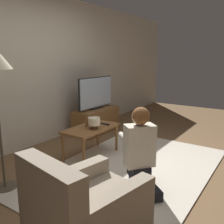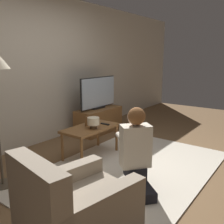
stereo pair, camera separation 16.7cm
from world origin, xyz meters
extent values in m
plane|color=brown|center=(0.00, 0.00, 0.00)|extent=(10.00, 10.00, 0.00)
cube|color=beige|center=(0.00, 1.93, 1.30)|extent=(10.00, 0.06, 2.60)
cube|color=beige|center=(0.00, 0.00, 0.01)|extent=(2.94, 1.93, 0.02)
cube|color=brown|center=(1.16, 1.47, 0.25)|extent=(1.03, 0.45, 0.49)
cube|color=black|center=(1.16, 1.47, 0.51)|extent=(0.34, 0.08, 0.04)
cube|color=black|center=(1.16, 1.48, 0.82)|extent=(1.01, 0.03, 0.61)
cube|color=silver|center=(1.16, 1.47, 0.82)|extent=(0.98, 0.04, 0.58)
cube|color=brown|center=(0.08, 0.74, 0.46)|extent=(0.90, 0.47, 0.04)
cylinder|color=brown|center=(-0.33, 0.55, 0.22)|extent=(0.04, 0.04, 0.44)
cylinder|color=brown|center=(0.49, 0.55, 0.22)|extent=(0.04, 0.04, 0.44)
cylinder|color=brown|center=(-0.33, 0.94, 0.22)|extent=(0.04, 0.04, 0.44)
cylinder|color=brown|center=(0.49, 0.94, 0.22)|extent=(0.04, 0.04, 0.44)
cylinder|color=#4C4233|center=(-1.25, 0.99, 0.01)|extent=(0.28, 0.28, 0.03)
cube|color=gray|center=(-1.31, -0.35, 0.19)|extent=(1.01, 0.86, 0.38)
cube|color=gray|center=(-1.68, -0.28, 0.59)|extent=(0.28, 0.72, 0.42)
cube|color=gray|center=(-1.37, -0.63, 0.26)|extent=(0.91, 0.30, 0.52)
cube|color=gray|center=(-1.26, -0.07, 0.26)|extent=(0.91, 0.30, 0.52)
cube|color=black|center=(-0.43, -0.43, 0.07)|extent=(0.47, 0.50, 0.11)
cube|color=black|center=(-0.31, -0.29, 0.20)|extent=(0.32, 0.33, 0.14)
cube|color=beige|center=(-0.31, -0.29, 0.51)|extent=(0.39, 0.37, 0.49)
sphere|color=#DBAD8E|center=(-0.31, -0.29, 0.86)|extent=(0.20, 0.20, 0.20)
sphere|color=brown|center=(-0.33, -0.31, 0.87)|extent=(0.20, 0.20, 0.20)
cube|color=black|center=(-0.08, -0.01, 0.54)|extent=(0.12, 0.12, 0.04)
cylinder|color=beige|center=(-0.07, -0.16, 0.54)|extent=(0.25, 0.28, 0.07)
cylinder|color=beige|center=(-0.23, -0.03, 0.54)|extent=(0.25, 0.28, 0.07)
cube|color=brown|center=(0.10, 0.83, 0.55)|extent=(0.11, 0.01, 0.15)
cylinder|color=#4C3823|center=(0.04, 0.65, 0.51)|extent=(0.10, 0.10, 0.06)
cylinder|color=beige|center=(0.04, 0.65, 0.59)|extent=(0.18, 0.18, 0.11)
cube|color=black|center=(0.32, 0.65, 0.49)|extent=(0.04, 0.15, 0.02)
camera|label=1|loc=(-2.77, -1.56, 1.52)|focal=40.00mm
camera|label=2|loc=(-2.67, -1.70, 1.52)|focal=40.00mm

